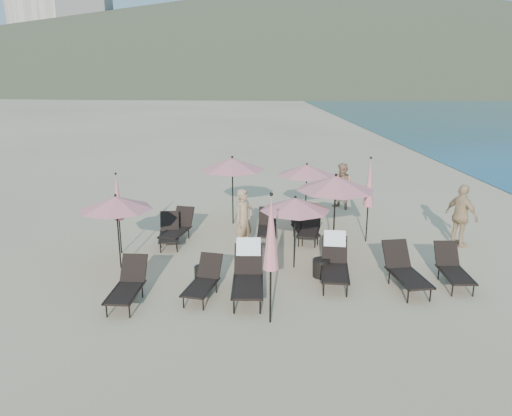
{
  "coord_description": "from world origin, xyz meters",
  "views": [
    {
      "loc": [
        -1.99,
        -11.18,
        5.22
      ],
      "look_at": [
        -1.26,
        3.5,
        1.1
      ],
      "focal_mm": 35.0,
      "sensor_mm": 36.0,
      "label": 1
    }
  ],
  "objects_px": {
    "umbrella_open_1": "(295,204)",
    "lounger_5": "(453,268)",
    "umbrella_closed_0": "(271,234)",
    "side_table_0": "(202,275)",
    "lounger_1": "(204,280)",
    "umbrella_open_0": "(116,203)",
    "beachgoer_a": "(244,220)",
    "lounger_7": "(178,227)",
    "umbrella_open_2": "(336,183)",
    "beachgoer_c": "(461,216)",
    "lounger_6": "(169,231)",
    "lounger_3": "(335,261)",
    "lounger_4": "(405,270)",
    "lounger_2": "(248,273)",
    "lounger_9": "(303,225)",
    "umbrella_closed_1": "(369,183)",
    "lounger_8": "(267,226)",
    "beachgoer_b": "(343,186)",
    "umbrella_open_4": "(307,170)",
    "lounger_10": "(310,226)",
    "umbrella_closed_2": "(117,198)",
    "umbrella_open_3": "(232,164)",
    "side_table_1": "(321,268)",
    "lounger_0": "(128,285)"
  },
  "relations": [
    {
      "from": "umbrella_open_2",
      "to": "side_table_1",
      "type": "bearing_deg",
      "value": -111.51
    },
    {
      "from": "umbrella_open_2",
      "to": "lounger_10",
      "type": "bearing_deg",
      "value": 109.31
    },
    {
      "from": "umbrella_open_1",
      "to": "lounger_5",
      "type": "bearing_deg",
      "value": -18.09
    },
    {
      "from": "lounger_5",
      "to": "side_table_0",
      "type": "xyz_separation_m",
      "value": [
        -6.26,
        0.32,
        -0.19
      ]
    },
    {
      "from": "lounger_2",
      "to": "umbrella_closed_0",
      "type": "relative_size",
      "value": 0.68
    },
    {
      "from": "lounger_8",
      "to": "umbrella_closed_1",
      "type": "xyz_separation_m",
      "value": [
        3.06,
        -0.49,
        1.46
      ]
    },
    {
      "from": "lounger_6",
      "to": "umbrella_open_0",
      "type": "xyz_separation_m",
      "value": [
        -1.1,
        -1.85,
        1.42
      ]
    },
    {
      "from": "lounger_1",
      "to": "lounger_3",
      "type": "height_order",
      "value": "lounger_3"
    },
    {
      "from": "lounger_10",
      "to": "umbrella_closed_2",
      "type": "xyz_separation_m",
      "value": [
        -5.69,
        -0.94,
        1.25
      ]
    },
    {
      "from": "lounger_0",
      "to": "umbrella_open_4",
      "type": "xyz_separation_m",
      "value": [
        4.96,
        5.82,
        1.47
      ]
    },
    {
      "from": "lounger_0",
      "to": "umbrella_open_3",
      "type": "distance_m",
      "value": 6.65
    },
    {
      "from": "lounger_7",
      "to": "umbrella_open_4",
      "type": "height_order",
      "value": "umbrella_open_4"
    },
    {
      "from": "lounger_9",
      "to": "side_table_0",
      "type": "bearing_deg",
      "value": -140.59
    },
    {
      "from": "umbrella_open_1",
      "to": "beachgoer_b",
      "type": "relative_size",
      "value": 1.15
    },
    {
      "from": "lounger_1",
      "to": "side_table_0",
      "type": "xyz_separation_m",
      "value": [
        -0.08,
        0.72,
        -0.17
      ]
    },
    {
      "from": "lounger_0",
      "to": "lounger_4",
      "type": "distance_m",
      "value": 6.64
    },
    {
      "from": "umbrella_closed_0",
      "to": "umbrella_open_0",
      "type": "bearing_deg",
      "value": 140.1
    },
    {
      "from": "lounger_4",
      "to": "umbrella_closed_0",
      "type": "bearing_deg",
      "value": -160.94
    },
    {
      "from": "umbrella_open_4",
      "to": "beachgoer_b",
      "type": "distance_m",
      "value": 2.71
    },
    {
      "from": "side_table_0",
      "to": "umbrella_open_3",
      "type": "bearing_deg",
      "value": 80.9
    },
    {
      "from": "lounger_5",
      "to": "lounger_10",
      "type": "distance_m",
      "value": 4.66
    },
    {
      "from": "umbrella_open_4",
      "to": "side_table_1",
      "type": "height_order",
      "value": "umbrella_open_4"
    },
    {
      "from": "lounger_3",
      "to": "lounger_8",
      "type": "height_order",
      "value": "lounger_3"
    },
    {
      "from": "lounger_2",
      "to": "beachgoer_c",
      "type": "bearing_deg",
      "value": 28.6
    },
    {
      "from": "lounger_4",
      "to": "umbrella_open_3",
      "type": "distance_m",
      "value": 7.1
    },
    {
      "from": "beachgoer_c",
      "to": "lounger_9",
      "type": "bearing_deg",
      "value": 52.08
    },
    {
      "from": "lounger_6",
      "to": "umbrella_open_2",
      "type": "xyz_separation_m",
      "value": [
        4.84,
        -1.11,
        1.71
      ]
    },
    {
      "from": "lounger_6",
      "to": "umbrella_open_4",
      "type": "relative_size",
      "value": 0.73
    },
    {
      "from": "umbrella_open_0",
      "to": "beachgoer_a",
      "type": "relative_size",
      "value": 1.1
    },
    {
      "from": "lounger_5",
      "to": "beachgoer_b",
      "type": "xyz_separation_m",
      "value": [
        -1.25,
        7.05,
        0.45
      ]
    },
    {
      "from": "beachgoer_c",
      "to": "lounger_6",
      "type": "bearing_deg",
      "value": 60.0
    },
    {
      "from": "lounger_1",
      "to": "umbrella_closed_1",
      "type": "relative_size",
      "value": 0.59
    },
    {
      "from": "umbrella_open_4",
      "to": "beachgoer_c",
      "type": "bearing_deg",
      "value": -29.85
    },
    {
      "from": "lounger_7",
      "to": "umbrella_open_2",
      "type": "height_order",
      "value": "umbrella_open_2"
    },
    {
      "from": "lounger_4",
      "to": "umbrella_closed_0",
      "type": "relative_size",
      "value": 0.63
    },
    {
      "from": "umbrella_open_1",
      "to": "beachgoer_a",
      "type": "xyz_separation_m",
      "value": [
        -1.32,
        1.37,
        -0.84
      ]
    },
    {
      "from": "lounger_1",
      "to": "lounger_7",
      "type": "distance_m",
      "value": 4.15
    },
    {
      "from": "beachgoer_c",
      "to": "beachgoer_a",
      "type": "bearing_deg",
      "value": 64.5
    },
    {
      "from": "lounger_4",
      "to": "umbrella_closed_1",
      "type": "height_order",
      "value": "umbrella_closed_1"
    },
    {
      "from": "umbrella_open_2",
      "to": "lounger_0",
      "type": "bearing_deg",
      "value": -152.21
    },
    {
      "from": "umbrella_open_3",
      "to": "lounger_6",
      "type": "bearing_deg",
      "value": -133.94
    },
    {
      "from": "lounger_2",
      "to": "lounger_3",
      "type": "xyz_separation_m",
      "value": [
        2.22,
        0.7,
        -0.03
      ]
    },
    {
      "from": "side_table_1",
      "to": "beachgoer_c",
      "type": "bearing_deg",
      "value": 24.65
    },
    {
      "from": "lounger_1",
      "to": "side_table_0",
      "type": "bearing_deg",
      "value": 112.96
    },
    {
      "from": "lounger_6",
      "to": "umbrella_closed_1",
      "type": "distance_m",
      "value": 6.27
    },
    {
      "from": "lounger_3",
      "to": "lounger_7",
      "type": "relative_size",
      "value": 1.09
    },
    {
      "from": "umbrella_closed_0",
      "to": "side_table_0",
      "type": "xyz_separation_m",
      "value": [
        -1.56,
        2.06,
        -1.76
      ]
    },
    {
      "from": "lounger_1",
      "to": "umbrella_open_0",
      "type": "xyz_separation_m",
      "value": [
        -2.34,
        1.84,
        1.43
      ]
    },
    {
      "from": "umbrella_closed_2",
      "to": "beachgoer_b",
      "type": "relative_size",
      "value": 1.37
    },
    {
      "from": "lounger_2",
      "to": "umbrella_open_1",
      "type": "bearing_deg",
      "value": 54.56
    }
  ]
}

